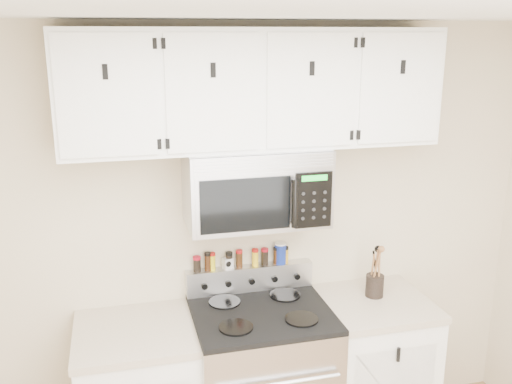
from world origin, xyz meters
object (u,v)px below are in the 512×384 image
range (262,384)px  utensil_crock (375,284)px  salt_canister (280,253)px  microwave (256,187)px

range → utensil_crock: (0.71, 0.07, 0.51)m
range → salt_canister: bearing=56.1°
utensil_crock → salt_canister: same height
microwave → range: bearing=-90.2°
microwave → salt_canister: bearing=39.5°
microwave → utensil_crock: microwave is taller
microwave → salt_canister: microwave is taller
utensil_crock → salt_canister: 0.59m
utensil_crock → salt_canister: bearing=158.2°
range → salt_canister: 0.76m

